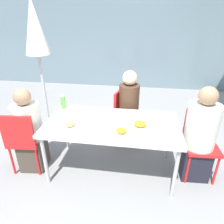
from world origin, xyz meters
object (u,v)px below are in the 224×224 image
object	(u,v)px
chair_left	(23,138)
drinking_cup	(166,116)
person_left	(30,133)
chair_right	(200,138)
salad_bowl	(166,134)
person_far	(129,110)
bottle	(63,102)
closed_umbrella	(36,35)
chair_far	(125,112)
person_right	(199,138)

from	to	relation	value
chair_left	drinking_cup	bearing A→B (deg)	6.80
person_left	chair_right	size ratio (longest dim) A/B	1.31
chair_right	drinking_cup	bearing A→B (deg)	-11.24
chair_right	drinking_cup	size ratio (longest dim) A/B	9.35
chair_left	salad_bowl	xyz separation A→B (m)	(1.76, -0.02, 0.23)
person_far	bottle	size ratio (longest dim) A/B	6.26
chair_right	person_far	size ratio (longest dim) A/B	0.72
bottle	salad_bowl	world-z (taller)	bottle
person_left	bottle	world-z (taller)	person_left
closed_umbrella	salad_bowl	world-z (taller)	closed_umbrella
chair_left	bottle	distance (m)	0.71
chair_far	salad_bowl	bearing A→B (deg)	42.82
person_far	drinking_cup	distance (m)	0.72
person_left	person_far	bearing A→B (deg)	26.89
chair_far	drinking_cup	size ratio (longest dim) A/B	9.35
chair_right	person_left	bearing A→B (deg)	3.36
drinking_cup	salad_bowl	xyz separation A→B (m)	(-0.03, -0.41, -0.02)
closed_umbrella	chair_left	bearing A→B (deg)	-80.67
person_right	bottle	distance (m)	1.87
bottle	salad_bowl	distance (m)	1.50
bottle	drinking_cup	size ratio (longest dim) A/B	2.07
chair_left	chair_far	bearing A→B (deg)	32.14
chair_left	person_far	xyz separation A→B (m)	(1.28, 0.87, 0.07)
chair_far	person_far	world-z (taller)	person_far
chair_far	salad_bowl	world-z (taller)	chair_far
chair_left	bottle	size ratio (longest dim) A/B	4.52
person_right	chair_far	xyz separation A→B (m)	(-0.98, 0.70, -0.05)
person_far	salad_bowl	bearing A→B (deg)	41.43
chair_right	person_right	distance (m)	0.11
chair_left	bottle	bearing A→B (deg)	49.62
chair_far	drinking_cup	distance (m)	0.83
chair_left	chair_right	bearing A→B (deg)	2.71
closed_umbrella	drinking_cup	distance (m)	2.25
drinking_cup	salad_bowl	world-z (taller)	drinking_cup
bottle	chair_left	bearing A→B (deg)	-124.79
person_right	chair_left	bearing A→B (deg)	3.43
person_left	salad_bowl	size ratio (longest dim) A/B	6.18
chair_far	person_far	xyz separation A→B (m)	(0.07, -0.07, 0.07)
person_left	bottle	bearing A→B (deg)	48.19
chair_left	person_far	bearing A→B (deg)	28.68
closed_umbrella	chair_far	bearing A→B (deg)	-3.89
bottle	drinking_cup	xyz separation A→B (m)	(1.43, -0.13, -0.05)
person_far	bottle	bearing A→B (deg)	-55.89
chair_far	chair_right	bearing A→B (deg)	72.50
person_far	person_left	bearing A→B (deg)	-44.23
chair_right	drinking_cup	xyz separation A→B (m)	(-0.45, 0.07, 0.25)
salad_bowl	drinking_cup	bearing A→B (deg)	85.39
chair_far	person_right	bearing A→B (deg)	68.01
chair_right	chair_left	bearing A→B (deg)	5.37
salad_bowl	person_far	bearing A→B (deg)	118.13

